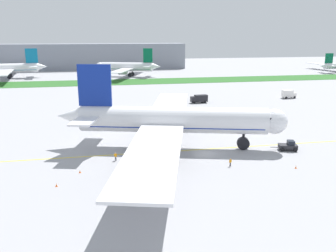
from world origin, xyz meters
TOP-DOWN VIEW (x-y plane):
  - ground_plane at (0.00, 0.00)m, footprint 600.00×600.00m
  - apron_taxi_line at (0.00, 3.04)m, footprint 280.00×0.36m
  - grass_median_strip at (0.00, 122.06)m, footprint 320.00×24.00m
  - airliner_foreground at (-6.58, 5.74)m, footprint 49.65×78.61m
  - pushback_tug at (18.42, -1.12)m, footprint 5.74×3.42m
  - ground_crew_wingwalker_port at (-18.94, -0.59)m, footprint 0.51×0.45m
  - ground_crew_marshaller_front at (2.49, -8.07)m, footprint 0.52×0.35m
  - traffic_cone_near_nose at (14.26, -11.54)m, footprint 0.36×0.36m
  - traffic_cone_port_wing at (-25.73, -5.99)m, footprint 0.36×0.36m
  - traffic_cone_starboard_wing at (-29.32, -11.54)m, footprint 0.36×0.36m
  - service_truck_baggage_loader at (52.12, 59.61)m, footprint 5.40×2.64m
  - service_truck_fuel_bowser at (14.75, 56.86)m, footprint 6.37×2.96m
  - parked_airliner_far_centre at (-73.30, 151.63)m, footprint 46.25×72.60m
  - parked_airliner_far_right at (-3.57, 147.47)m, footprint 37.94×58.58m
  - terminal_building at (-24.63, 199.32)m, footprint 132.59×20.00m

SIDE VIEW (x-z plane):
  - ground_plane at x=0.00m, z-range 0.00..0.00m
  - apron_taxi_line at x=0.00m, z-range 0.00..0.01m
  - grass_median_strip at x=0.00m, z-range 0.00..0.10m
  - traffic_cone_near_nose at x=14.26m, z-range -0.01..0.57m
  - traffic_cone_port_wing at x=-25.73m, z-range -0.01..0.57m
  - traffic_cone_starboard_wing at x=-29.32m, z-range -0.01..0.57m
  - ground_crew_marshaller_front at x=2.49m, z-range 0.17..1.73m
  - pushback_tug at x=18.42m, z-range -0.10..2.10m
  - ground_crew_wingwalker_port at x=-18.94m, z-range 0.18..1.85m
  - service_truck_fuel_bowser at x=14.75m, z-range 0.13..3.05m
  - service_truck_baggage_loader at x=52.12m, z-range 0.09..3.31m
  - parked_airliner_far_right at x=-3.57m, z-range -2.69..13.93m
  - parked_airliner_far_centre at x=-73.30m, z-range -2.68..13.98m
  - airliner_foreground at x=-6.58m, z-range -2.95..15.40m
  - terminal_building at x=-24.63m, z-range 0.00..18.00m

